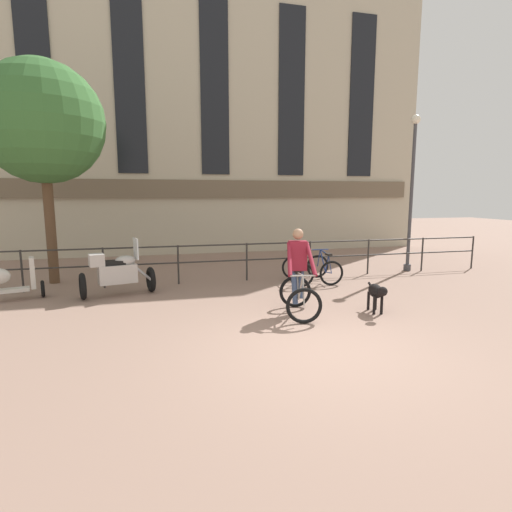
# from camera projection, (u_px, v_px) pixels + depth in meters

# --- Properties ---
(ground_plane) EXTENTS (60.00, 60.00, 0.00)m
(ground_plane) POSITION_uv_depth(u_px,v_px,m) (322.00, 349.00, 6.18)
(ground_plane) COLOR #8E7060
(canal_railing) EXTENTS (15.05, 0.05, 1.05)m
(canal_railing) POSITION_uv_depth(u_px,v_px,m) (247.00, 255.00, 11.06)
(canal_railing) COLOR #2D2B28
(canal_railing) RESTS_ON ground_plane
(building_facade) EXTENTS (18.00, 0.72, 11.77)m
(building_facade) POSITION_uv_depth(u_px,v_px,m) (214.00, 106.00, 15.82)
(building_facade) COLOR #BCB299
(building_facade) RESTS_ON ground_plane
(cyclist_with_bike) EXTENTS (0.90, 1.28, 1.70)m
(cyclist_with_bike) POSITION_uv_depth(u_px,v_px,m) (299.00, 276.00, 7.98)
(cyclist_with_bike) COLOR black
(cyclist_with_bike) RESTS_ON ground_plane
(dog) EXTENTS (0.32, 0.89, 0.61)m
(dog) POSITION_uv_depth(u_px,v_px,m) (377.00, 292.00, 8.02)
(dog) COLOR black
(dog) RESTS_ON ground_plane
(parked_motorcycle) EXTENTS (1.77, 1.02, 1.35)m
(parked_motorcycle) POSITION_uv_depth(u_px,v_px,m) (117.00, 272.00, 9.38)
(parked_motorcycle) COLOR black
(parked_motorcycle) RESTS_ON ground_plane
(parked_bicycle_near_lamp) EXTENTS (0.80, 1.19, 0.86)m
(parked_bicycle_near_lamp) POSITION_uv_depth(u_px,v_px,m) (297.00, 270.00, 10.79)
(parked_bicycle_near_lamp) COLOR black
(parked_bicycle_near_lamp) RESTS_ON ground_plane
(parked_bicycle_mid_left) EXTENTS (0.71, 1.14, 0.86)m
(parked_bicycle_mid_left) POSITION_uv_depth(u_px,v_px,m) (324.00, 269.00, 10.98)
(parked_bicycle_mid_left) COLOR black
(parked_bicycle_mid_left) RESTS_ON ground_plane
(parked_scooter) EXTENTS (1.34, 0.71, 0.96)m
(parked_scooter) POSITION_uv_depth(u_px,v_px,m) (10.00, 281.00, 8.95)
(parked_scooter) COLOR black
(parked_scooter) RESTS_ON ground_plane
(street_lamp) EXTENTS (0.28, 0.28, 4.74)m
(street_lamp) POSITION_uv_depth(u_px,v_px,m) (412.00, 186.00, 12.21)
(street_lamp) COLOR #424247
(street_lamp) RESTS_ON ground_plane
(tree_canalside_left) EXTENTS (3.10, 3.10, 5.76)m
(tree_canalside_left) POSITION_uv_depth(u_px,v_px,m) (42.00, 123.00, 10.21)
(tree_canalside_left) COLOR brown
(tree_canalside_left) RESTS_ON ground_plane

